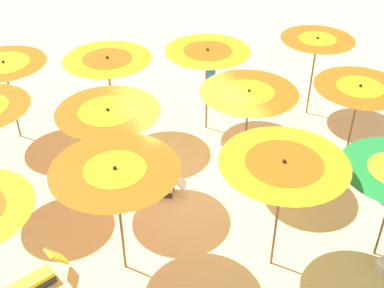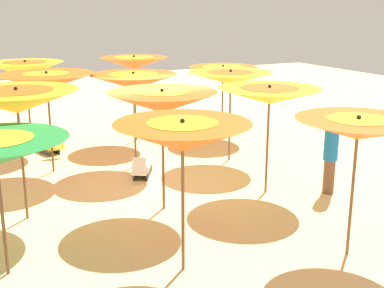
{
  "view_description": "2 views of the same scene",
  "coord_description": "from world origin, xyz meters",
  "px_view_note": "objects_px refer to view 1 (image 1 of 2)",
  "views": [
    {
      "loc": [
        3.47,
        8.27,
        7.53
      ],
      "look_at": [
        -0.11,
        0.0,
        1.19
      ],
      "focal_mm": 47.22,
      "sensor_mm": 36.0,
      "label": 1
    },
    {
      "loc": [
        -9.98,
        3.93,
        3.9
      ],
      "look_at": [
        -0.79,
        -0.64,
        1.09
      ],
      "focal_mm": 47.49,
      "sensor_mm": 36.0,
      "label": 2
    }
  ],
  "objects_px": {
    "beach_umbrella_8": "(5,70)",
    "beach_umbrella_11": "(317,44)",
    "lounger_1": "(157,186)",
    "beach_umbrella_5": "(109,118)",
    "beachgoer_0": "(210,78)",
    "lounger_2": "(34,279)",
    "beach_umbrella_9": "(108,64)",
    "beach_umbrella_2": "(283,172)",
    "beach_umbrella_6": "(248,100)",
    "beach_umbrella_10": "(207,56)",
    "beach_umbrella_1": "(116,178)",
    "beach_umbrella_7": "(359,95)"
  },
  "relations": [
    {
      "from": "beach_umbrella_9",
      "to": "beach_umbrella_6",
      "type": "bearing_deg",
      "value": 128.63
    },
    {
      "from": "beach_umbrella_11",
      "to": "beach_umbrella_6",
      "type": "bearing_deg",
      "value": 31.92
    },
    {
      "from": "beach_umbrella_2",
      "to": "beach_umbrella_9",
      "type": "distance_m",
      "value": 5.57
    },
    {
      "from": "beach_umbrella_9",
      "to": "beachgoer_0",
      "type": "distance_m",
      "value": 3.39
    },
    {
      "from": "beach_umbrella_6",
      "to": "lounger_1",
      "type": "xyz_separation_m",
      "value": [
        2.01,
        -0.32,
        -1.95
      ]
    },
    {
      "from": "beach_umbrella_7",
      "to": "lounger_1",
      "type": "xyz_separation_m",
      "value": [
        4.36,
        -1.02,
        -1.9
      ]
    },
    {
      "from": "beach_umbrella_7",
      "to": "beach_umbrella_10",
      "type": "bearing_deg",
      "value": -53.88
    },
    {
      "from": "beach_umbrella_8",
      "to": "lounger_1",
      "type": "bearing_deg",
      "value": 125.17
    },
    {
      "from": "beach_umbrella_8",
      "to": "lounger_1",
      "type": "height_order",
      "value": "beach_umbrella_8"
    },
    {
      "from": "beach_umbrella_11",
      "to": "lounger_1",
      "type": "xyz_separation_m",
      "value": [
        5.09,
        1.59,
        -1.89
      ]
    },
    {
      "from": "beach_umbrella_6",
      "to": "beach_umbrella_7",
      "type": "bearing_deg",
      "value": 163.55
    },
    {
      "from": "beach_umbrella_5",
      "to": "beach_umbrella_2",
      "type": "bearing_deg",
      "value": 126.11
    },
    {
      "from": "beach_umbrella_10",
      "to": "beach_umbrella_6",
      "type": "bearing_deg",
      "value": 86.8
    },
    {
      "from": "beach_umbrella_2",
      "to": "lounger_2",
      "type": "relative_size",
      "value": 2.0
    },
    {
      "from": "beach_umbrella_2",
      "to": "beach_umbrella_5",
      "type": "height_order",
      "value": "beach_umbrella_2"
    },
    {
      "from": "beach_umbrella_11",
      "to": "beach_umbrella_8",
      "type": "bearing_deg",
      "value": -14.79
    },
    {
      "from": "beach_umbrella_6",
      "to": "beach_umbrella_7",
      "type": "relative_size",
      "value": 1.02
    },
    {
      "from": "lounger_1",
      "to": "beachgoer_0",
      "type": "bearing_deg",
      "value": -101.71
    },
    {
      "from": "beach_umbrella_11",
      "to": "beachgoer_0",
      "type": "distance_m",
      "value": 3.06
    },
    {
      "from": "beach_umbrella_1",
      "to": "beach_umbrella_6",
      "type": "height_order",
      "value": "beach_umbrella_1"
    },
    {
      "from": "beach_umbrella_1",
      "to": "beach_umbrella_8",
      "type": "distance_m",
      "value": 5.55
    },
    {
      "from": "beach_umbrella_7",
      "to": "beach_umbrella_11",
      "type": "height_order",
      "value": "beach_umbrella_7"
    },
    {
      "from": "beach_umbrella_1",
      "to": "lounger_2",
      "type": "distance_m",
      "value": 2.61
    },
    {
      "from": "beach_umbrella_2",
      "to": "beach_umbrella_11",
      "type": "xyz_separation_m",
      "value": [
        -3.79,
        -4.43,
        -0.17
      ]
    },
    {
      "from": "lounger_1",
      "to": "lounger_2",
      "type": "bearing_deg",
      "value": 57.66
    },
    {
      "from": "lounger_2",
      "to": "beachgoer_0",
      "type": "height_order",
      "value": "beachgoer_0"
    },
    {
      "from": "beach_umbrella_9",
      "to": "lounger_1",
      "type": "xyz_separation_m",
      "value": [
        -0.25,
        2.52,
        -1.95
      ]
    },
    {
      "from": "beach_umbrella_5",
      "to": "beach_umbrella_7",
      "type": "distance_m",
      "value": 5.39
    },
    {
      "from": "lounger_1",
      "to": "beach_umbrella_5",
      "type": "bearing_deg",
      "value": 18.73
    },
    {
      "from": "beachgoer_0",
      "to": "lounger_2",
      "type": "bearing_deg",
      "value": -151.41
    },
    {
      "from": "beach_umbrella_6",
      "to": "beach_umbrella_8",
      "type": "distance_m",
      "value": 6.02
    },
    {
      "from": "beach_umbrella_2",
      "to": "beach_umbrella_9",
      "type": "xyz_separation_m",
      "value": [
        1.55,
        -5.35,
        -0.11
      ]
    },
    {
      "from": "beach_umbrella_2",
      "to": "beach_umbrella_7",
      "type": "relative_size",
      "value": 1.06
    },
    {
      "from": "beach_umbrella_6",
      "to": "lounger_1",
      "type": "distance_m",
      "value": 2.82
    },
    {
      "from": "beach_umbrella_1",
      "to": "beach_umbrella_5",
      "type": "xyz_separation_m",
      "value": [
        -0.42,
        -1.97,
        -0.07
      ]
    },
    {
      "from": "beach_umbrella_6",
      "to": "beach_umbrella_10",
      "type": "relative_size",
      "value": 1.03
    },
    {
      "from": "beach_umbrella_1",
      "to": "beach_umbrella_9",
      "type": "height_order",
      "value": "beach_umbrella_1"
    },
    {
      "from": "beach_umbrella_8",
      "to": "beach_umbrella_11",
      "type": "xyz_separation_m",
      "value": [
        -7.63,
        2.02,
        0.13
      ]
    },
    {
      "from": "beach_umbrella_6",
      "to": "beach_umbrella_7",
      "type": "xyz_separation_m",
      "value": [
        -2.34,
        0.69,
        -0.05
      ]
    },
    {
      "from": "beach_umbrella_7",
      "to": "beach_umbrella_10",
      "type": "xyz_separation_m",
      "value": [
        2.21,
        -3.03,
        0.02
      ]
    },
    {
      "from": "beach_umbrella_7",
      "to": "lounger_2",
      "type": "xyz_separation_m",
      "value": [
        7.35,
        0.58,
        -1.89
      ]
    },
    {
      "from": "beach_umbrella_11",
      "to": "beach_umbrella_5",
      "type": "bearing_deg",
      "value": 13.36
    },
    {
      "from": "lounger_1",
      "to": "beach_umbrella_6",
      "type": "bearing_deg",
      "value": -159.49
    },
    {
      "from": "beach_umbrella_1",
      "to": "beach_umbrella_9",
      "type": "xyz_separation_m",
      "value": [
        -1.07,
        -4.32,
        -0.05
      ]
    },
    {
      "from": "beach_umbrella_7",
      "to": "lounger_2",
      "type": "relative_size",
      "value": 1.88
    },
    {
      "from": "beach_umbrella_9",
      "to": "lounger_2",
      "type": "bearing_deg",
      "value": 56.36
    },
    {
      "from": "beach_umbrella_1",
      "to": "beach_umbrella_2",
      "type": "height_order",
      "value": "beach_umbrella_2"
    },
    {
      "from": "beach_umbrella_10",
      "to": "beach_umbrella_11",
      "type": "bearing_deg",
      "value": 171.78
    },
    {
      "from": "beach_umbrella_1",
      "to": "beach_umbrella_6",
      "type": "relative_size",
      "value": 1.02
    },
    {
      "from": "beach_umbrella_7",
      "to": "beach_umbrella_10",
      "type": "distance_m",
      "value": 3.76
    }
  ]
}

